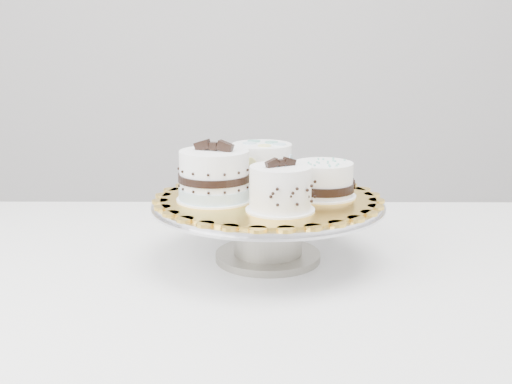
{
  "coord_description": "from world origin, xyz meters",
  "views": [
    {
      "loc": [
        -0.15,
        -0.93,
        1.12
      ],
      "look_at": [
        -0.02,
        0.09,
        0.86
      ],
      "focal_mm": 45.0,
      "sensor_mm": 36.0,
      "label": 1
    }
  ],
  "objects": [
    {
      "name": "cake_swirl",
      "position": [
        0.0,
        -0.01,
        0.89
      ],
      "size": [
        0.12,
        0.12,
        0.08
      ],
      "rotation": [
        0.0,
        0.0,
        0.38
      ],
      "color": "white",
      "rests_on": "cake_board"
    },
    {
      "name": "table",
      "position": [
        0.0,
        0.05,
        0.67
      ],
      "size": [
        1.33,
        0.97,
        0.75
      ],
      "rotation": [
        0.0,
        0.0,
        -0.13
      ],
      "color": "white",
      "rests_on": "floor"
    },
    {
      "name": "cake_ribbon",
      "position": [
        0.09,
        0.07,
        0.89
      ],
      "size": [
        0.12,
        0.11,
        0.06
      ],
      "rotation": [
        0.0,
        0.0,
        -0.15
      ],
      "color": "white",
      "rests_on": "cake_board"
    },
    {
      "name": "cake_dots",
      "position": [
        -0.0,
        0.15,
        0.9
      ],
      "size": [
        0.13,
        0.13,
        0.08
      ],
      "rotation": [
        0.0,
        0.0,
        -0.25
      ],
      "color": "white",
      "rests_on": "cake_board"
    },
    {
      "name": "cake_board",
      "position": [
        -0.0,
        0.08,
        0.86
      ],
      "size": [
        0.42,
        0.42,
        0.01
      ],
      "primitive_type": "cylinder",
      "rotation": [
        0.0,
        0.0,
        0.21
      ],
      "color": "orange",
      "rests_on": "cake_stand"
    },
    {
      "name": "cake_banded",
      "position": [
        -0.09,
        0.07,
        0.9
      ],
      "size": [
        0.15,
        0.15,
        0.1
      ],
      "rotation": [
        0.0,
        0.0,
        -0.49
      ],
      "color": "white",
      "rests_on": "cake_board"
    },
    {
      "name": "cake_stand",
      "position": [
        -0.0,
        0.08,
        0.82
      ],
      "size": [
        0.38,
        0.38,
        0.1
      ],
      "color": "gray",
      "rests_on": "table"
    }
  ]
}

